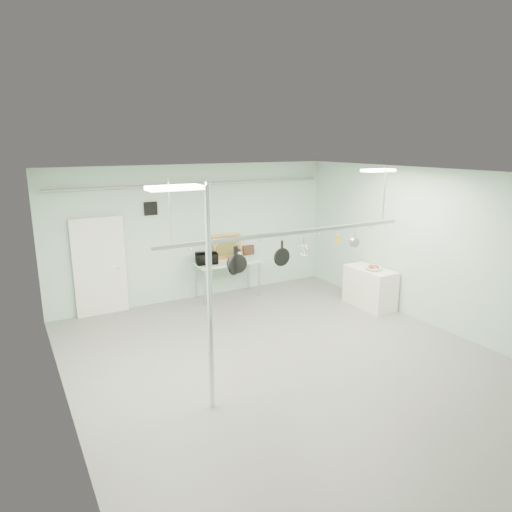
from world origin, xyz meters
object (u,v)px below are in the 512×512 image
microwave (207,258)px  fruit_bowl (373,268)px  skillet_mid (237,260)px  chrome_pole (210,301)px  prep_table (227,264)px  side_cabinet (370,287)px  pot_rack (291,231)px  skillet_right (282,253)px  skillet_left (235,260)px  coffee_canister (238,255)px

microwave → fruit_bowl: size_ratio=1.38×
microwave → skillet_mid: 3.52m
chrome_pole → prep_table: bearing=61.3°
side_cabinet → pot_rack: (-2.95, -1.10, 1.78)m
prep_table → side_cabinet: (2.55, -2.20, -0.38)m
microwave → fruit_bowl: 3.83m
pot_rack → skillet_mid: 1.09m
skillet_right → prep_table: bearing=78.4°
chrome_pole → skillet_left: size_ratio=6.95×
microwave → fruit_bowl: microwave is taller
skillet_right → fruit_bowl: bearing=15.8°
coffee_canister → prep_table: bearing=178.2°
microwave → coffee_canister: (0.81, -0.01, -0.03)m
pot_rack → coffee_canister: size_ratio=22.39×
pot_rack → skillet_left: (-1.06, 0.00, -0.37)m
fruit_bowl → skillet_left: skillet_left is taller
chrome_pole → prep_table: 4.85m
side_cabinet → fruit_bowl: (-0.05, -0.13, 0.49)m
coffee_canister → pot_rack: bearing=-101.6°
side_cabinet → skillet_mid: 4.36m
skillet_right → chrome_pole: bearing=-154.4°
pot_rack → skillet_left: bearing=180.0°
pot_rack → skillet_right: 0.40m
fruit_bowl → skillet_mid: bearing=-166.1°
chrome_pole → pot_rack: chrome_pole is taller
fruit_bowl → skillet_right: bearing=-162.4°
coffee_canister → skillet_right: bearing=-104.4°
prep_table → chrome_pole: bearing=-118.7°
side_cabinet → coffee_canister: (-2.27, 2.19, 0.56)m
chrome_pole → skillet_left: chrome_pole is taller
microwave → prep_table: bearing=-168.8°
pot_rack → microwave: bearing=92.4°
side_cabinet → coffee_canister: size_ratio=5.60×
chrome_pole → skillet_right: chrome_pole is taller
coffee_canister → skillet_right: (-0.85, -3.29, 0.86)m
prep_table → coffee_canister: (0.28, -0.01, 0.18)m
pot_rack → microwave: (-0.14, 3.31, -1.19)m
fruit_bowl → skillet_mid: skillet_mid is taller
chrome_pole → side_cabinet: 5.37m
chrome_pole → skillet_right: 1.97m
fruit_bowl → skillet_right: size_ratio=0.83×
skillet_left → skillet_mid: size_ratio=1.03×
side_cabinet → microwave: microwave is taller
chrome_pole → skillet_right: size_ratio=7.46×
prep_table → coffee_canister: 0.33m
prep_table → skillet_right: bearing=-99.8°
coffee_canister → fruit_bowl: (2.22, -2.32, -0.07)m
skillet_left → skillet_mid: 0.04m
prep_table → fruit_bowl: fruit_bowl is taller
pot_rack → microwave: size_ratio=9.74×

